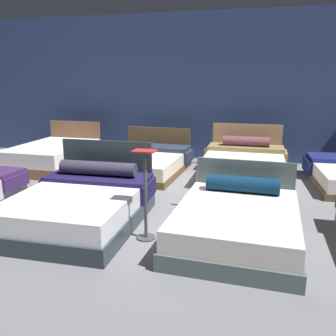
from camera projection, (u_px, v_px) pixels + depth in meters
name	position (u px, v px, depth m)	size (l,w,h in m)	color
ground_plane	(173.00, 201.00, 5.95)	(18.00, 18.00, 0.02)	slate
showroom_back_wall	(204.00, 88.00, 8.67)	(18.00, 0.06, 3.50)	navy
bed_1	(82.00, 205.00, 4.98)	(1.66, 2.11, 1.02)	#263237
bed_2	(237.00, 222.00, 4.45)	(1.59, 2.03, 0.83)	#4B5A59
bed_4	(54.00, 156.00, 8.16)	(1.49, 2.16, 0.93)	brown
bed_5	(144.00, 162.00, 7.73)	(1.82, 2.22, 0.85)	brown
bed_6	(244.00, 165.00, 7.27)	(1.74, 2.06, 0.99)	#9B7552
price_sign	(146.00, 205.00, 4.44)	(0.28, 0.24, 1.14)	#3F3F44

